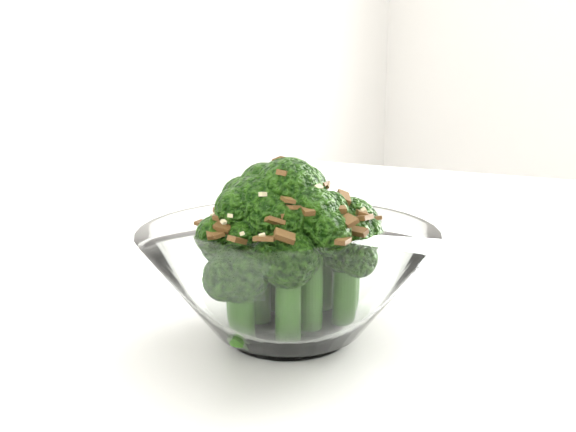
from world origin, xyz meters
TOP-DOWN VIEW (x-y plane):
  - table at (-0.12, 0.07)m, footprint 1.41×1.19m
  - broccoli_dish at (-0.35, -0.02)m, footprint 0.22×0.22m

SIDE VIEW (x-z plane):
  - table at x=-0.12m, z-range 0.31..1.06m
  - broccoli_dish at x=-0.35m, z-range 0.74..0.87m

